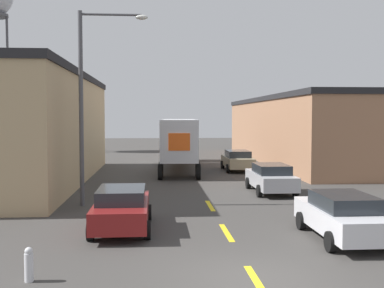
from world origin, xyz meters
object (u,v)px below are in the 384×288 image
(semi_truck, at_px, (179,139))
(parked_car_left_near, at_px, (122,208))
(parked_car_right_far, at_px, (237,160))
(parked_car_right_near, at_px, (343,215))
(fire_hydrant, at_px, (29,265))
(street_lamp, at_px, (89,93))
(parked_car_right_mid, at_px, (271,178))

(semi_truck, height_order, parked_car_left_near, semi_truck)
(semi_truck, xyz_separation_m, parked_car_left_near, (-3.08, -20.24, -1.52))
(semi_truck, distance_m, parked_car_right_far, 4.88)
(semi_truck, relative_size, parked_car_left_near, 3.27)
(semi_truck, xyz_separation_m, parked_car_right_near, (4.28, -22.15, -1.52))
(parked_car_right_near, xyz_separation_m, fire_hydrant, (-9.27, -3.38, -0.38))
(parked_car_right_far, bearing_deg, semi_truck, 157.52)
(parked_car_right_near, bearing_deg, semi_truck, 100.95)
(semi_truck, relative_size, street_lamp, 1.76)
(parked_car_left_near, xyz_separation_m, parked_car_right_mid, (7.36, 7.99, 0.00))
(fire_hydrant, bearing_deg, parked_car_right_near, 20.04)
(parked_car_right_mid, xyz_separation_m, parked_car_right_near, (0.00, -9.90, 0.00))
(semi_truck, height_order, parked_car_right_far, semi_truck)
(semi_truck, xyz_separation_m, parked_car_right_far, (4.28, -1.77, -1.52))
(parked_car_right_near, height_order, fire_hydrant, parked_car_right_near)
(parked_car_right_mid, distance_m, street_lamp, 10.57)
(parked_car_right_far, height_order, street_lamp, street_lamp)
(parked_car_right_far, xyz_separation_m, parked_car_right_near, (0.00, -20.38, 0.00))
(fire_hydrant, bearing_deg, parked_car_left_near, 70.14)
(semi_truck, relative_size, parked_car_right_far, 3.27)
(parked_car_right_mid, height_order, street_lamp, street_lamp)
(parked_car_right_near, distance_m, fire_hydrant, 9.88)
(street_lamp, bearing_deg, parked_car_right_near, -36.63)
(parked_car_right_mid, relative_size, parked_car_right_far, 1.00)
(parked_car_left_near, bearing_deg, parked_car_right_near, -14.51)
(semi_truck, bearing_deg, parked_car_right_mid, -67.75)
(street_lamp, bearing_deg, semi_truck, 72.48)
(semi_truck, distance_m, parked_car_right_near, 22.61)
(semi_truck, distance_m, street_lamp, 16.35)
(parked_car_left_near, relative_size, parked_car_right_far, 1.00)
(parked_car_right_mid, distance_m, parked_car_right_near, 9.90)
(parked_car_right_far, distance_m, street_lamp, 16.93)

